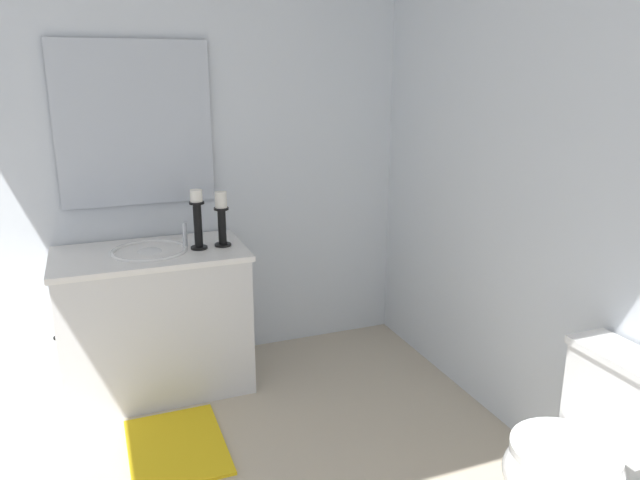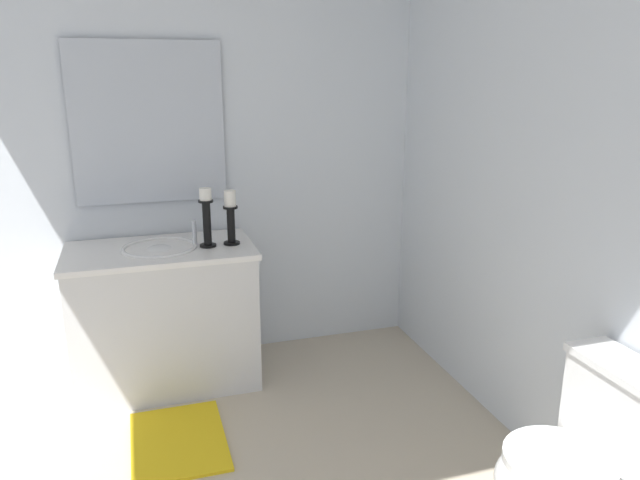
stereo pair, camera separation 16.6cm
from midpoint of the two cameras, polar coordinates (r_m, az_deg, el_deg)
The scene contains 9 objects.
wall_back at distance 2.85m, azimuth 21.63°, elevation 4.66°, with size 2.70×0.04×2.45m, color silver.
wall_left at distance 3.57m, azimuth -11.12°, elevation 7.54°, with size 0.04×2.78×2.45m, color silver.
vanity_cabinet at distance 3.46m, azimuth -13.22°, elevation -7.09°, with size 0.58×1.01×0.80m.
sink_basin at distance 3.34m, azimuth -13.59°, elevation -1.40°, with size 0.40×0.40×0.24m.
mirror at distance 3.49m, azimuth -14.69°, elevation 10.69°, with size 0.02×0.83×0.89m, color silver.
candle_holder_tall at distance 3.30m, azimuth -7.08°, elevation 2.29°, with size 0.09×0.09×0.30m.
candle_holder_short at distance 3.27m, azimuth -9.32°, elevation 2.24°, with size 0.09×0.09×0.32m.
toilet at distance 2.49m, azimuth 24.91°, elevation -18.87°, with size 0.39×0.54×0.75m.
bath_mat at distance 3.09m, azimuth -11.75°, elevation -18.21°, with size 0.60×0.44×0.02m, color yellow.
Camera 2 is at (2.20, -0.31, 1.72)m, focal length 33.64 mm.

